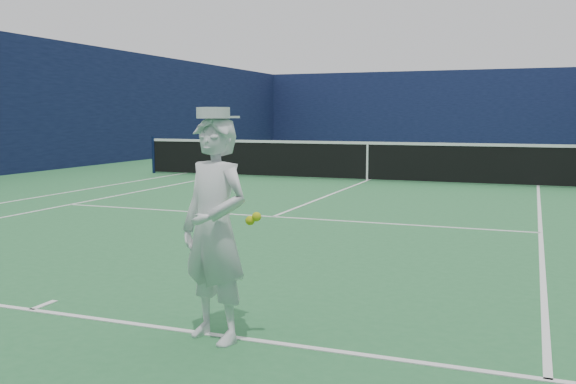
{
  "coord_description": "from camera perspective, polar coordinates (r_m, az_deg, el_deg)",
  "views": [
    {
      "loc": [
        3.96,
        -16.08,
        1.65
      ],
      "look_at": [
        1.82,
        -10.46,
        0.94
      ],
      "focal_mm": 40.0,
      "sensor_mm": 36.0,
      "label": 1
    }
  ],
  "objects": [
    {
      "name": "court_markings",
      "position": [
        16.64,
        7.04,
        1.01
      ],
      "size": [
        11.03,
        23.83,
        0.01
      ],
      "color": "white",
      "rests_on": "ground"
    },
    {
      "name": "tennis_net",
      "position": [
        16.6,
        7.07,
        2.91
      ],
      "size": [
        12.88,
        0.09,
        1.07
      ],
      "color": "#141E4C",
      "rests_on": "ground"
    },
    {
      "name": "windscreen_fence",
      "position": [
        16.56,
        7.14,
        7.9
      ],
      "size": [
        20.12,
        36.12,
        4.0
      ],
      "color": "#0F1538",
      "rests_on": "ground"
    },
    {
      "name": "tennis_player",
      "position": [
        4.72,
        -6.53,
        -3.25
      ],
      "size": [
        0.72,
        0.66,
        1.72
      ],
      "rotation": [
        0.0,
        0.0,
        -0.33
      ],
      "color": "white",
      "rests_on": "ground"
    },
    {
      "name": "ground",
      "position": [
        16.64,
        7.04,
        1.0
      ],
      "size": [
        80.0,
        80.0,
        0.0
      ],
      "primitive_type": "plane",
      "color": "#2A6F3C",
      "rests_on": "ground"
    }
  ]
}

